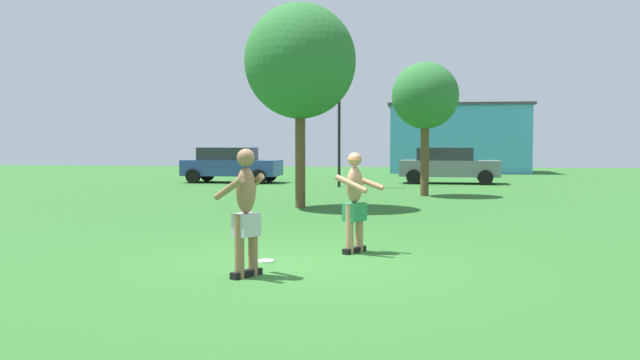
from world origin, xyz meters
TOP-DOWN VIEW (x-y plane):
  - ground_plane at (0.00, 0.00)m, footprint 80.00×80.00m
  - player_near at (-0.60, -1.10)m, footprint 0.70×0.79m
  - player_in_green at (0.67, 1.06)m, footprint 0.79×0.67m
  - frisbee at (-0.58, 0.04)m, footprint 0.25×0.25m
  - car_blue_near_post at (-6.55, 19.52)m, footprint 4.38×2.18m
  - car_gray_mid_lot at (3.12, 20.22)m, footprint 4.40×2.24m
  - lamp_post at (-1.38, 17.11)m, footprint 0.60×0.24m
  - outbuilding_behind_lot at (4.25, 31.85)m, footprint 8.34×5.18m
  - tree_left_field at (1.98, 13.06)m, footprint 2.24×2.24m
  - tree_behind_players at (-1.47, 8.36)m, footprint 3.04×3.04m

SIDE VIEW (x-z plane):
  - ground_plane at x=0.00m, z-range 0.00..0.00m
  - frisbee at x=-0.58m, z-range 0.00..0.03m
  - car_blue_near_post at x=-6.55m, z-range 0.03..1.61m
  - car_gray_mid_lot at x=3.12m, z-range 0.03..1.61m
  - player_in_green at x=0.67m, z-range 0.07..1.72m
  - player_near at x=-0.60m, z-range 0.04..1.76m
  - outbuilding_behind_lot at x=4.25m, z-range 0.01..4.12m
  - tree_left_field at x=1.98m, z-range 1.09..5.58m
  - lamp_post at x=-1.38m, z-range 0.65..6.43m
  - tree_behind_players at x=-1.47m, z-range 1.21..6.79m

